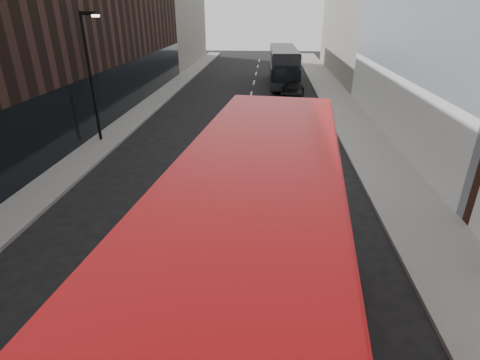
% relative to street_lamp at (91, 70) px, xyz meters
% --- Properties ---
extents(sidewalk_right, '(3.00, 80.00, 0.15)m').
position_rel_street_lamp_xyz_m(sidewalk_right, '(15.72, 7.00, -4.11)').
color(sidewalk_right, slate).
rests_on(sidewalk_right, ground).
extents(sidewalk_left, '(2.00, 80.00, 0.15)m').
position_rel_street_lamp_xyz_m(sidewalk_left, '(0.22, 7.00, -4.11)').
color(sidewalk_left, slate).
rests_on(sidewalk_left, ground).
extents(building_left_mid, '(5.00, 24.00, 14.00)m').
position_rel_street_lamp_xyz_m(building_left_mid, '(-3.28, 12.00, 2.82)').
color(building_left_mid, black).
rests_on(building_left_mid, ground).
extents(building_left_far, '(5.00, 20.00, 13.00)m').
position_rel_street_lamp_xyz_m(building_left_far, '(-3.28, 34.00, 2.32)').
color(building_left_far, slate).
rests_on(building_left_far, ground).
extents(street_lamp, '(1.06, 0.22, 7.00)m').
position_rel_street_lamp_xyz_m(street_lamp, '(0.00, 0.00, 0.00)').
color(street_lamp, black).
rests_on(street_lamp, sidewalk_left).
extents(red_bus, '(4.21, 12.65, 5.02)m').
position_rel_street_lamp_xyz_m(red_bus, '(9.62, -15.77, -1.39)').
color(red_bus, '#B50B0E').
rests_on(red_bus, ground).
extents(grey_bus, '(2.90, 11.34, 3.64)m').
position_rel_street_lamp_xyz_m(grey_bus, '(11.21, 19.08, -2.23)').
color(grey_bus, black).
rests_on(grey_bus, ground).
extents(car_a, '(1.55, 3.78, 1.28)m').
position_rel_street_lamp_xyz_m(car_a, '(11.24, 0.13, -3.54)').
color(car_a, black).
rests_on(car_a, ground).
extents(car_b, '(1.45, 4.10, 1.35)m').
position_rel_street_lamp_xyz_m(car_b, '(11.25, 5.74, -3.51)').
color(car_b, gray).
rests_on(car_b, ground).
extents(car_c, '(2.45, 4.92, 1.37)m').
position_rel_street_lamp_xyz_m(car_c, '(11.97, 13.05, -3.49)').
color(car_c, black).
rests_on(car_c, ground).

